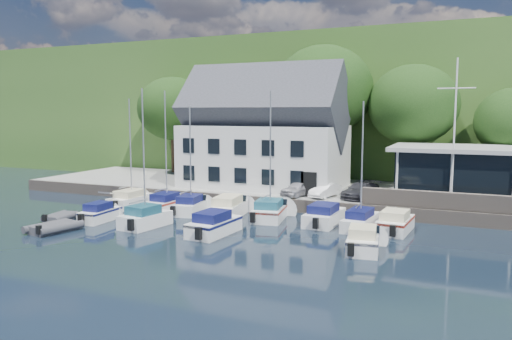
% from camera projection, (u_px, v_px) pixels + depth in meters
% --- Properties ---
extents(ground, '(180.00, 180.00, 0.00)m').
position_uv_depth(ground, '(267.00, 251.00, 27.79)').
color(ground, black).
rests_on(ground, ground).
extents(quay, '(60.00, 13.00, 1.00)m').
position_uv_depth(quay, '(342.00, 195.00, 43.68)').
color(quay, gray).
rests_on(quay, ground).
extents(quay_face, '(60.00, 0.30, 1.00)m').
position_uv_depth(quay_face, '(322.00, 208.00, 37.76)').
color(quay_face, '#70645A').
rests_on(quay_face, ground).
extents(hillside, '(160.00, 75.00, 16.00)m').
position_uv_depth(hillside, '(407.00, 110.00, 83.34)').
color(hillside, '#305520').
rests_on(hillside, ground).
extents(field_patch, '(50.00, 30.00, 0.30)m').
position_uv_depth(field_patch, '(462.00, 63.00, 86.51)').
color(field_patch, '#586633').
rests_on(field_patch, hillside).
extents(harbor_building, '(14.40, 8.20, 8.70)m').
position_uv_depth(harbor_building, '(264.00, 138.00, 44.97)').
color(harbor_building, silver).
rests_on(harbor_building, quay).
extents(club_pavilion, '(13.20, 7.20, 4.10)m').
position_uv_depth(club_pavilion, '(481.00, 174.00, 37.66)').
color(club_pavilion, black).
rests_on(club_pavilion, quay).
extents(seawall, '(18.00, 0.50, 1.20)m').
position_uv_depth(seawall, '(498.00, 204.00, 33.25)').
color(seawall, '#70645A').
rests_on(seawall, quay).
extents(gangway, '(1.20, 6.00, 1.40)m').
position_uv_depth(gangway, '(128.00, 203.00, 42.52)').
color(gangway, '#BBBBC0').
rests_on(gangway, ground).
extents(car_silver, '(2.50, 3.86, 1.22)m').
position_uv_depth(car_silver, '(299.00, 188.00, 40.04)').
color(car_silver, silver).
rests_on(car_silver, quay).
extents(car_white, '(2.00, 3.57, 1.11)m').
position_uv_depth(car_white, '(325.00, 190.00, 39.53)').
color(car_white, white).
rests_on(car_white, quay).
extents(car_dgrey, '(2.82, 4.59, 1.24)m').
position_uv_depth(car_dgrey, '(361.00, 190.00, 39.01)').
color(car_dgrey, '#2E2E33').
rests_on(car_dgrey, quay).
extents(car_blue, '(2.49, 4.41, 1.42)m').
position_uv_depth(car_blue, '(412.00, 192.00, 37.53)').
color(car_blue, '#2A4E82').
rests_on(car_blue, quay).
extents(flagpole, '(2.51, 0.20, 10.46)m').
position_uv_depth(flagpole, '(454.00, 133.00, 34.99)').
color(flagpole, silver).
rests_on(flagpole, quay).
extents(tree_0, '(7.72, 7.72, 10.55)m').
position_uv_depth(tree_0, '(173.00, 125.00, 55.17)').
color(tree_0, black).
rests_on(tree_0, quay).
extents(tree_1, '(8.14, 8.14, 11.12)m').
position_uv_depth(tree_1, '(229.00, 123.00, 52.61)').
color(tree_1, black).
rests_on(tree_1, quay).
extents(tree_2, '(9.52, 9.52, 13.02)m').
position_uv_depth(tree_2, '(323.00, 114.00, 47.59)').
color(tree_2, black).
rests_on(tree_2, quay).
extents(tree_3, '(8.01, 8.01, 10.95)m').
position_uv_depth(tree_3, '(412.00, 126.00, 44.81)').
color(tree_3, black).
rests_on(tree_3, quay).
extents(boat_r1_0, '(2.42, 6.18, 8.53)m').
position_uv_depth(boat_r1_0, '(131.00, 155.00, 40.47)').
color(boat_r1_0, white).
rests_on(boat_r1_0, ground).
extents(boat_r1_1, '(2.18, 5.52, 8.90)m').
position_uv_depth(boat_r1_1, '(166.00, 154.00, 38.62)').
color(boat_r1_1, white).
rests_on(boat_r1_1, ground).
extents(boat_r1_2, '(2.65, 5.62, 8.67)m').
position_uv_depth(boat_r1_2, '(190.00, 157.00, 37.75)').
color(boat_r1_2, white).
rests_on(boat_r1_2, ground).
extents(boat_r1_3, '(2.87, 7.06, 1.56)m').
position_uv_depth(boat_r1_3, '(229.00, 206.00, 37.09)').
color(boat_r1_3, white).
rests_on(boat_r1_3, ground).
extents(boat_r1_4, '(3.13, 6.22, 8.99)m').
position_uv_depth(boat_r1_4, '(270.00, 157.00, 35.55)').
color(boat_r1_4, white).
rests_on(boat_r1_4, ground).
extents(boat_r1_5, '(2.30, 6.16, 1.45)m').
position_uv_depth(boat_r1_5, '(324.00, 214.00, 34.46)').
color(boat_r1_5, white).
rests_on(boat_r1_5, ground).
extents(boat_r1_6, '(2.22, 6.25, 8.34)m').
position_uv_depth(boat_r1_6, '(362.00, 166.00, 32.72)').
color(boat_r1_6, white).
rests_on(boat_r1_6, ground).
extents(boat_r1_7, '(2.37, 5.59, 1.44)m').
position_uv_depth(boat_r1_7, '(395.00, 221.00, 32.27)').
color(boat_r1_7, white).
rests_on(boat_r1_7, ground).
extents(boat_r2_0, '(1.78, 4.81, 1.36)m').
position_uv_depth(boat_r2_0, '(100.00, 212.00, 35.43)').
color(boat_r2_0, white).
rests_on(boat_r2_0, ground).
extents(boat_r2_1, '(2.77, 5.34, 9.27)m').
position_uv_depth(boat_r2_1, '(144.00, 159.00, 33.16)').
color(boat_r2_1, white).
rests_on(boat_r2_1, ground).
extents(boat_r2_2, '(2.46, 6.00, 1.53)m').
position_uv_depth(boat_r2_2, '(214.00, 222.00, 31.57)').
color(boat_r2_2, white).
rests_on(boat_r2_2, ground).
extents(boat_r2_4, '(2.54, 5.12, 1.43)m').
position_uv_depth(boat_r2_4, '(363.00, 238.00, 27.80)').
color(boat_r2_4, white).
rests_on(boat_r2_4, ground).
extents(dinghy_0, '(2.01, 2.91, 0.63)m').
position_uv_depth(dinghy_0, '(60.00, 216.00, 35.74)').
color(dinghy_0, '#3D3D42').
rests_on(dinghy_0, ground).
extents(dinghy_1, '(2.60, 3.62, 0.77)m').
position_uv_depth(dinghy_1, '(54.00, 226.00, 32.28)').
color(dinghy_1, '#3D3D42').
rests_on(dinghy_1, ground).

